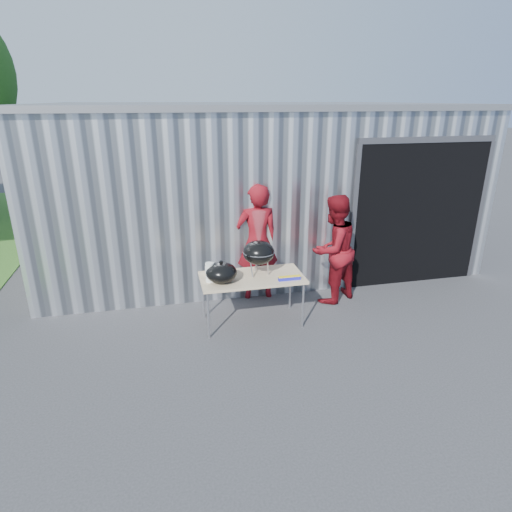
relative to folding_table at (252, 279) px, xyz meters
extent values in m
plane|color=#323234|center=(-0.11, -0.83, -0.71)|extent=(80.00, 80.00, 0.00)
cube|color=silver|center=(0.69, 3.87, 0.79)|extent=(8.00, 6.00, 3.00)
cube|color=slate|center=(0.69, 3.87, 2.34)|extent=(8.20, 6.20, 0.10)
cube|color=black|center=(3.19, 1.44, 0.54)|extent=(2.40, 1.20, 2.50)
cube|color=#4C4C51|center=(3.19, 0.87, 1.84)|extent=(2.52, 0.08, 0.10)
cube|color=tan|center=(0.00, 0.00, 0.02)|extent=(1.50, 0.75, 0.04)
cylinder|color=silver|center=(-0.69, -0.31, -0.35)|extent=(0.03, 0.03, 0.71)
cylinder|color=silver|center=(0.69, -0.31, -0.35)|extent=(0.03, 0.03, 0.71)
cylinder|color=silver|center=(-0.69, 0.32, -0.35)|extent=(0.03, 0.03, 0.71)
cylinder|color=silver|center=(0.69, 0.32, -0.35)|extent=(0.03, 0.03, 0.71)
ellipsoid|color=black|center=(0.11, 0.05, 0.38)|extent=(0.46, 0.46, 0.34)
cylinder|color=silver|center=(0.11, 0.05, 0.40)|extent=(0.47, 0.47, 0.02)
cylinder|color=silver|center=(0.11, 0.05, 0.41)|extent=(0.44, 0.44, 0.01)
cylinder|color=silver|center=(0.11, 0.19, 0.16)|extent=(0.02, 0.02, 0.24)
cylinder|color=silver|center=(-0.01, -0.02, 0.16)|extent=(0.02, 0.02, 0.24)
cylinder|color=silver|center=(0.23, -0.02, 0.16)|extent=(0.02, 0.02, 0.24)
cylinder|color=#B86442|center=(-0.03, 0.05, 0.42)|extent=(0.02, 0.14, 0.02)
cylinder|color=#B86442|center=(0.01, 0.05, 0.42)|extent=(0.02, 0.14, 0.02)
cylinder|color=#B86442|center=(0.05, 0.05, 0.42)|extent=(0.02, 0.14, 0.02)
cylinder|color=#B86442|center=(0.09, 0.05, 0.42)|extent=(0.02, 0.14, 0.02)
cylinder|color=#B86442|center=(0.13, 0.05, 0.42)|extent=(0.02, 0.14, 0.02)
cylinder|color=#B86442|center=(0.17, 0.05, 0.42)|extent=(0.02, 0.14, 0.02)
cylinder|color=#B86442|center=(0.21, 0.05, 0.42)|extent=(0.02, 0.14, 0.02)
cylinder|color=#B86442|center=(0.25, 0.05, 0.42)|extent=(0.02, 0.14, 0.02)
cone|color=silver|center=(0.11, 0.05, 0.71)|extent=(0.20, 0.20, 0.55)
ellipsoid|color=black|center=(-0.46, -0.10, 0.18)|extent=(0.44, 0.44, 0.29)
cylinder|color=black|center=(-0.46, -0.10, 0.34)|extent=(0.05, 0.05, 0.03)
cylinder|color=white|center=(-0.62, -0.05, 0.18)|extent=(0.12, 0.12, 0.28)
cube|color=white|center=(-0.55, 0.22, 0.09)|extent=(0.20, 0.15, 0.10)
cube|color=#1C1CB7|center=(0.49, -0.25, 0.07)|extent=(0.32, 0.05, 0.05)
cube|color=yellow|center=(0.49, -0.25, 0.10)|extent=(0.32, 0.05, 0.01)
imported|color=maroon|center=(0.28, 0.88, 0.26)|extent=(0.72, 0.48, 1.94)
imported|color=maroon|center=(1.45, 0.47, 0.18)|extent=(1.08, 0.99, 1.79)
camera|label=1|loc=(-1.22, -5.61, 2.47)|focal=30.00mm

